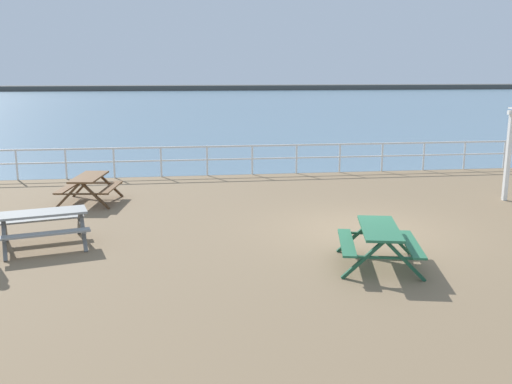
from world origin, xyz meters
TOP-DOWN VIEW (x-y plane):
  - ground_plane at (0.00, 0.00)m, footprint 30.00×24.00m
  - sea_band at (0.00, 52.75)m, footprint 142.00×90.00m
  - distant_shoreline at (0.00, 95.75)m, footprint 142.00×6.00m
  - seaward_railing at (0.00, 7.75)m, footprint 23.07×0.07m
  - picnic_table_near_left at (-6.86, 3.92)m, footprint 1.75×1.99m
  - picnic_table_near_right at (-0.47, -2.39)m, footprint 1.87×2.09m
  - picnic_table_mid_centre at (-7.22, -0.24)m, footprint 2.12×1.91m

SIDE VIEW (x-z plane):
  - ground_plane at x=0.00m, z-range -0.20..0.00m
  - sea_band at x=0.00m, z-range 0.00..0.00m
  - distant_shoreline at x=0.00m, z-range -0.90..0.90m
  - picnic_table_near_left at x=-6.86m, z-range 0.19..0.98m
  - picnic_table_near_right at x=-0.47m, z-range 0.19..0.98m
  - picnic_table_mid_centre at x=-7.22m, z-range 0.19..0.98m
  - seaward_railing at x=0.00m, z-range 0.20..1.28m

